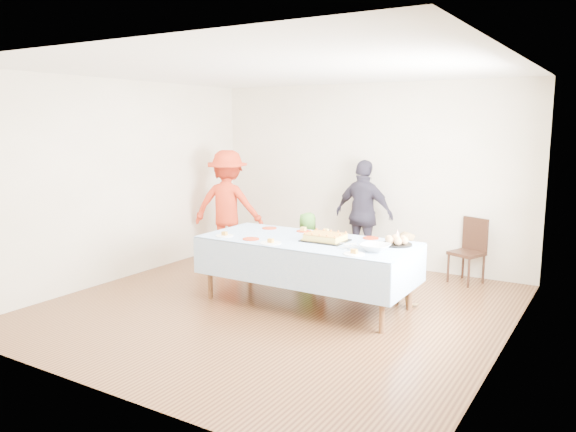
# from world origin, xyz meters

# --- Properties ---
(ground) EXTENTS (5.00, 5.00, 0.00)m
(ground) POSITION_xyz_m (0.00, 0.00, 0.00)
(ground) COLOR #402112
(ground) RESTS_ON ground
(room_walls) EXTENTS (5.04, 5.04, 2.72)m
(room_walls) POSITION_xyz_m (0.05, 0.00, 1.77)
(room_walls) COLOR beige
(room_walls) RESTS_ON ground
(party_table) EXTENTS (2.50, 1.10, 0.78)m
(party_table) POSITION_xyz_m (0.24, 0.27, 0.72)
(party_table) COLOR brown
(party_table) RESTS_ON ground
(birthday_cake) EXTENTS (0.50, 0.38, 0.09)m
(birthday_cake) POSITION_xyz_m (0.46, 0.31, 0.82)
(birthday_cake) COLOR black
(birthday_cake) RESTS_ON party_table
(rolls_tray) EXTENTS (0.35, 0.35, 0.10)m
(rolls_tray) POSITION_xyz_m (1.24, 0.54, 0.82)
(rolls_tray) COLOR black
(rolls_tray) RESTS_ON party_table
(punch_bowl) EXTENTS (0.31, 0.31, 0.08)m
(punch_bowl) POSITION_xyz_m (1.15, 0.14, 0.82)
(punch_bowl) COLOR silver
(punch_bowl) RESTS_ON party_table
(party_hat) EXTENTS (0.09, 0.09, 0.15)m
(party_hat) POSITION_xyz_m (1.19, 0.69, 0.86)
(party_hat) COLOR white
(party_hat) RESTS_ON party_table
(fork_pile) EXTENTS (0.24, 0.18, 0.07)m
(fork_pile) POSITION_xyz_m (0.88, 0.10, 0.81)
(fork_pile) COLOR white
(fork_pile) RESTS_ON party_table
(plate_red_far_a) EXTENTS (0.19, 0.19, 0.01)m
(plate_red_far_a) POSITION_xyz_m (-0.51, 0.62, 0.79)
(plate_red_far_a) COLOR red
(plate_red_far_a) RESTS_ON party_table
(plate_red_far_b) EXTENTS (0.17, 0.17, 0.01)m
(plate_red_far_b) POSITION_xyz_m (-0.04, 0.67, 0.79)
(plate_red_far_b) COLOR red
(plate_red_far_b) RESTS_ON party_table
(plate_red_far_c) EXTENTS (0.18, 0.18, 0.01)m
(plate_red_far_c) POSITION_xyz_m (0.26, 0.71, 0.79)
(plate_red_far_c) COLOR red
(plate_red_far_c) RESTS_ON party_table
(plate_red_far_d) EXTENTS (0.19, 0.19, 0.01)m
(plate_red_far_d) POSITION_xyz_m (0.85, 0.72, 0.79)
(plate_red_far_d) COLOR red
(plate_red_far_d) RESTS_ON party_table
(plate_red_near) EXTENTS (0.20, 0.20, 0.01)m
(plate_red_near) POSITION_xyz_m (-0.32, -0.06, 0.79)
(plate_red_near) COLOR red
(plate_red_near) RESTS_ON party_table
(plate_white_left) EXTENTS (0.21, 0.21, 0.01)m
(plate_white_left) POSITION_xyz_m (-0.70, -0.08, 0.79)
(plate_white_left) COLOR white
(plate_white_left) RESTS_ON party_table
(plate_white_mid) EXTENTS (0.24, 0.24, 0.01)m
(plate_white_mid) POSITION_xyz_m (-0.00, -0.13, 0.79)
(plate_white_mid) COLOR white
(plate_white_mid) RESTS_ON party_table
(plate_white_right) EXTENTS (0.22, 0.22, 0.01)m
(plate_white_right) POSITION_xyz_m (1.03, -0.13, 0.79)
(plate_white_right) COLOR white
(plate_white_right) RESTS_ON party_table
(dining_chair) EXTENTS (0.49, 0.49, 0.87)m
(dining_chair) POSITION_xyz_m (1.65, 2.22, 0.49)
(dining_chair) COLOR black
(dining_chair) RESTS_ON ground
(toddler_left) EXTENTS (0.29, 0.19, 0.77)m
(toddler_left) POSITION_xyz_m (0.03, 0.95, 0.38)
(toddler_left) COLOR #BD3917
(toddler_left) RESTS_ON ground
(toddler_mid) EXTENTS (0.45, 0.30, 0.91)m
(toddler_mid) POSITION_xyz_m (-0.34, 1.32, 0.45)
(toddler_mid) COLOR #427F2A
(toddler_mid) RESTS_ON ground
(toddler_right) EXTENTS (0.51, 0.46, 0.87)m
(toddler_right) POSITION_xyz_m (1.22, 0.90, 0.43)
(toddler_right) COLOR tan
(toddler_right) RESTS_ON ground
(adult_left) EXTENTS (1.24, 0.93, 1.71)m
(adult_left) POSITION_xyz_m (-1.87, 1.52, 0.86)
(adult_left) COLOR red
(adult_left) RESTS_ON ground
(adult_right) EXTENTS (0.97, 0.49, 1.60)m
(adult_right) POSITION_xyz_m (0.11, 2.19, 0.80)
(adult_right) COLOR #312D3E
(adult_right) RESTS_ON ground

